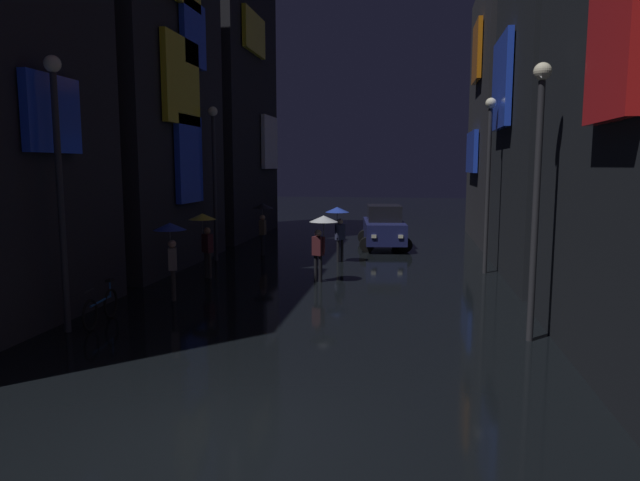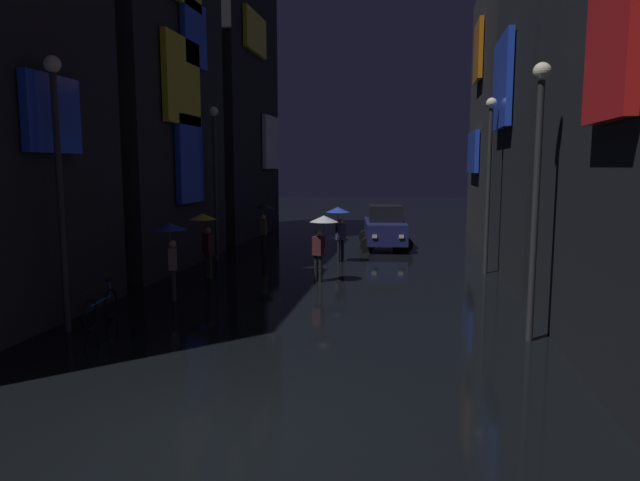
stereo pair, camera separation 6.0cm
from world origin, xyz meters
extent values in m
plane|color=black|center=(0.00, 0.00, 0.00)|extent=(120.00, 120.00, 0.00)
cube|color=#264CF9|center=(-5.35, 4.80, 4.79)|extent=(0.20, 1.87, 1.69)
cube|color=#232328|center=(-7.50, 12.86, 6.57)|extent=(4.00, 7.72, 13.13)
cube|color=#264CF9|center=(-5.35, 12.53, 3.89)|extent=(0.20, 2.07, 3.07)
cube|color=yellow|center=(-5.35, 12.06, 6.53)|extent=(0.20, 2.82, 2.92)
cube|color=#264CF9|center=(-5.35, 13.25, 8.33)|extent=(0.20, 2.03, 2.27)
cube|color=black|center=(-7.50, 22.23, 7.02)|extent=(4.00, 8.46, 14.05)
cube|color=white|center=(-5.35, 24.16, 4.93)|extent=(0.20, 2.88, 2.86)
cube|color=yellow|center=(-5.35, 21.31, 10.13)|extent=(0.20, 3.48, 1.91)
cube|color=red|center=(5.35, 2.36, 5.56)|extent=(0.20, 1.96, 2.50)
cube|color=#264CF9|center=(5.35, 13.36, 6.39)|extent=(0.20, 3.18, 3.00)
cube|color=#232328|center=(7.50, 22.22, 6.09)|extent=(4.00, 8.44, 12.18)
cube|color=#264CF9|center=(5.35, 22.49, 4.33)|extent=(0.20, 3.74, 2.00)
cube|color=orange|center=(5.35, 21.70, 8.97)|extent=(0.20, 2.46, 2.71)
cylinder|color=black|center=(-3.56, 15.66, 0.42)|extent=(0.12, 0.12, 0.85)
cylinder|color=black|center=(-3.56, 15.84, 0.42)|extent=(0.12, 0.12, 0.85)
cube|color=brown|center=(-3.56, 15.75, 1.15)|extent=(0.23, 0.35, 0.60)
sphere|color=tan|center=(-3.56, 15.75, 1.56)|extent=(0.22, 0.22, 0.22)
cylinder|color=brown|center=(-3.61, 15.93, 1.20)|extent=(0.09, 0.09, 0.50)
cylinder|color=slate|center=(-3.61, 15.93, 1.53)|extent=(0.02, 0.02, 0.77)
cone|color=black|center=(-3.61, 15.93, 2.02)|extent=(0.90, 0.90, 0.20)
cylinder|color=#38332D|center=(-3.88, 7.52, 0.42)|extent=(0.12, 0.12, 0.85)
cylinder|color=#38332D|center=(-3.95, 7.69, 0.42)|extent=(0.12, 0.12, 0.85)
cube|color=gray|center=(-3.91, 7.61, 1.15)|extent=(0.33, 0.40, 0.60)
sphere|color=tan|center=(-3.91, 7.61, 1.56)|extent=(0.22, 0.22, 0.22)
cylinder|color=gray|center=(-4.03, 7.76, 1.20)|extent=(0.09, 0.09, 0.50)
cylinder|color=slate|center=(-4.03, 7.76, 1.53)|extent=(0.02, 0.02, 0.77)
cone|color=#263FB2|center=(-4.03, 7.76, 2.02)|extent=(0.90, 0.90, 0.20)
cylinder|color=#38332D|center=(-4.01, 10.72, 0.42)|extent=(0.12, 0.12, 0.85)
cylinder|color=#38332D|center=(-4.16, 10.82, 0.42)|extent=(0.12, 0.12, 0.85)
cube|color=#4C1E23|center=(-4.09, 10.77, 1.15)|extent=(0.40, 0.37, 0.60)
sphere|color=#9E7051|center=(-4.09, 10.77, 1.56)|extent=(0.22, 0.22, 0.22)
cylinder|color=#4C1E23|center=(-4.27, 10.83, 1.20)|extent=(0.09, 0.09, 0.50)
cylinder|color=slate|center=(-4.27, 10.83, 1.53)|extent=(0.02, 0.02, 0.77)
cone|color=yellow|center=(-4.27, 10.83, 2.02)|extent=(0.90, 0.90, 0.20)
cylinder|color=black|center=(-0.14, 14.68, 0.42)|extent=(0.12, 0.12, 0.85)
cylinder|color=black|center=(-0.27, 14.56, 0.42)|extent=(0.12, 0.12, 0.85)
cube|color=#333859|center=(-0.21, 14.62, 1.15)|extent=(0.40, 0.39, 0.60)
sphere|color=beige|center=(-0.21, 14.62, 1.56)|extent=(0.22, 0.22, 0.22)
cylinder|color=#333859|center=(-0.30, 14.46, 1.20)|extent=(0.09, 0.09, 0.50)
cylinder|color=slate|center=(-0.30, 14.46, 1.53)|extent=(0.02, 0.02, 0.77)
cone|color=#263FB2|center=(-0.30, 14.46, 2.02)|extent=(0.90, 0.90, 0.20)
cylinder|color=black|center=(-0.49, 10.77, 0.42)|extent=(0.12, 0.12, 0.85)
cylinder|color=black|center=(-0.33, 10.69, 0.42)|extent=(0.12, 0.12, 0.85)
cube|color=#4C1E23|center=(-0.41, 10.73, 1.15)|extent=(0.40, 0.35, 0.60)
sphere|color=beige|center=(-0.41, 10.73, 1.56)|extent=(0.22, 0.22, 0.22)
cylinder|color=#4C1E23|center=(-0.23, 10.69, 1.20)|extent=(0.09, 0.09, 0.50)
cylinder|color=slate|center=(-0.23, 10.69, 1.53)|extent=(0.02, 0.02, 0.77)
cone|color=silver|center=(-0.23, 10.69, 2.02)|extent=(0.90, 0.90, 0.20)
torus|color=black|center=(-4.54, 4.54, 0.36)|extent=(0.13, 0.72, 0.72)
torus|color=black|center=(-4.66, 5.63, 0.36)|extent=(0.13, 0.72, 0.72)
cylinder|color=#1E59A5|center=(-4.60, 5.08, 0.54)|extent=(0.15, 1.00, 0.05)
cylinder|color=#1E59A5|center=(-4.66, 5.63, 0.71)|extent=(0.04, 0.04, 0.40)
cube|color=black|center=(-4.66, 5.63, 0.93)|extent=(0.14, 0.25, 0.06)
cylinder|color=black|center=(-4.54, 4.54, 0.91)|extent=(0.08, 0.45, 0.03)
cube|color=navy|center=(1.26, 18.67, 0.77)|extent=(2.18, 4.27, 0.90)
cube|color=black|center=(1.26, 18.67, 1.57)|extent=(1.65, 2.00, 0.70)
cylinder|color=black|center=(2.22, 17.44, 0.32)|extent=(0.66, 0.29, 0.64)
cylinder|color=black|center=(0.61, 17.25, 0.32)|extent=(0.66, 0.29, 0.64)
cylinder|color=black|center=(1.90, 20.09, 0.32)|extent=(0.66, 0.29, 0.64)
cylinder|color=black|center=(0.30, 19.90, 0.32)|extent=(0.66, 0.29, 0.64)
cube|color=white|center=(2.05, 16.68, 0.77)|extent=(0.21, 0.08, 0.14)
cube|color=white|center=(0.96, 16.55, 0.77)|extent=(0.21, 0.08, 0.14)
cylinder|color=#2D2D33|center=(-5.00, 14.13, 2.76)|extent=(0.14, 0.14, 5.52)
sphere|color=#F9EFCC|center=(-5.00, 14.13, 5.70)|extent=(0.36, 0.36, 0.36)
cylinder|color=#2D2D33|center=(5.00, 13.10, 2.77)|extent=(0.14, 0.14, 5.54)
sphere|color=#F9EFCC|center=(5.00, 13.10, 5.72)|extent=(0.36, 0.36, 0.36)
cylinder|color=#2D2D33|center=(-5.00, 4.39, 2.80)|extent=(0.14, 0.14, 5.60)
sphere|color=#F9EFCC|center=(-5.00, 4.39, 5.78)|extent=(0.36, 0.36, 0.36)
cylinder|color=#2D2D33|center=(5.00, 5.36, 2.67)|extent=(0.14, 0.14, 5.34)
sphere|color=#F9EFCC|center=(5.00, 5.36, 5.52)|extent=(0.36, 0.36, 0.36)
camera|label=1|loc=(2.50, -6.84, 3.66)|focal=32.00mm
camera|label=2|loc=(2.56, -6.83, 3.66)|focal=32.00mm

